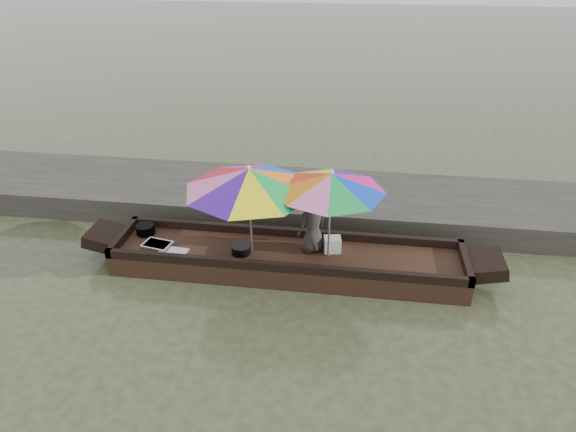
# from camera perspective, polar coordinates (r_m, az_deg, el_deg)

# --- Properties ---
(water) EXTENTS (80.00, 80.00, 0.00)m
(water) POSITION_cam_1_polar(r_m,az_deg,el_deg) (8.87, -0.09, -5.99)
(water) COLOR #313926
(water) RESTS_ON ground
(dock) EXTENTS (22.00, 2.20, 0.50)m
(dock) POSITION_cam_1_polar(r_m,az_deg,el_deg) (10.62, 1.58, 1.83)
(dock) COLOR #2D2B26
(dock) RESTS_ON ground
(boat_hull) EXTENTS (5.91, 1.20, 0.35)m
(boat_hull) POSITION_cam_1_polar(r_m,az_deg,el_deg) (8.77, -0.09, -5.05)
(boat_hull) COLOR #361E11
(boat_hull) RESTS_ON water
(cooking_pot) EXTENTS (0.32, 0.32, 0.17)m
(cooking_pot) POSITION_cam_1_polar(r_m,az_deg,el_deg) (9.51, -15.56, -1.45)
(cooking_pot) COLOR black
(cooking_pot) RESTS_ON boat_hull
(tray_crayfish) EXTENTS (0.53, 0.41, 0.09)m
(tray_crayfish) POSITION_cam_1_polar(r_m,az_deg,el_deg) (9.05, -14.32, -3.22)
(tray_crayfish) COLOR silver
(tray_crayfish) RESTS_ON boat_hull
(tray_scallop) EXTENTS (0.50, 0.37, 0.06)m
(tray_scallop) POSITION_cam_1_polar(r_m,az_deg,el_deg) (8.81, -12.68, -4.08)
(tray_scallop) COLOR silver
(tray_scallop) RESTS_ON boat_hull
(charcoal_grill) EXTENTS (0.32, 0.32, 0.15)m
(charcoal_grill) POSITION_cam_1_polar(r_m,az_deg,el_deg) (8.65, -5.25, -3.73)
(charcoal_grill) COLOR black
(charcoal_grill) RESTS_ON boat_hull
(supply_bag) EXTENTS (0.31, 0.26, 0.26)m
(supply_bag) POSITION_cam_1_polar(r_m,az_deg,el_deg) (8.68, 4.94, -3.15)
(supply_bag) COLOR silver
(supply_bag) RESTS_ON boat_hull
(vendor) EXTENTS (0.61, 0.61, 1.06)m
(vendor) POSITION_cam_1_polar(r_m,az_deg,el_deg) (8.49, 2.76, -0.72)
(vendor) COLOR #2F2A26
(vendor) RESTS_ON boat_hull
(umbrella_bow) EXTENTS (2.31, 2.31, 1.55)m
(umbrella_bow) POSITION_cam_1_polar(r_m,az_deg,el_deg) (8.38, -4.21, 0.70)
(umbrella_bow) COLOR orange
(umbrella_bow) RESTS_ON boat_hull
(umbrella_stern) EXTENTS (1.76, 1.76, 1.55)m
(umbrella_stern) POSITION_cam_1_polar(r_m,az_deg,el_deg) (8.22, 4.66, 0.11)
(umbrella_stern) COLOR #E51482
(umbrella_stern) RESTS_ON boat_hull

